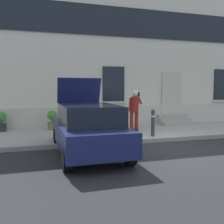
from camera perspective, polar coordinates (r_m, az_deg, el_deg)
The scene contains 11 objects.
ground_plane at distance 8.64m, azimuth 11.33°, elevation -7.99°, with size 80.00×80.00×0.00m, color #232326.
sidewalk at distance 11.12m, azimuth 4.59°, elevation -4.56°, with size 24.00×3.60×0.15m, color #99968E.
curb_edge at distance 9.44m, azimuth 8.67°, elevation -6.35°, with size 24.00×0.12×0.15m, color gray.
building_facade at distance 13.44m, azimuth 0.82°, elevation 12.75°, with size 24.00×1.52×7.50m.
entrance_stoop at distance 13.60m, azimuth 13.80°, elevation -1.81°, with size 1.72×0.96×0.48m.
hatchback_car_navy at distance 7.55m, azimuth -5.43°, elevation -3.63°, with size 1.82×4.08×2.34m.
bollard_near_person at distance 9.82m, azimuth 9.17°, elevation -2.14°, with size 0.15×0.15×1.04m.
person_on_phone at distance 10.69m, azimuth 5.07°, elevation 0.85°, with size 0.51×0.49×1.75m.
planter_charcoal at distance 11.79m, azimuth -23.60°, elevation -1.83°, with size 0.44×0.44×0.86m.
planter_olive at distance 11.55m, azimuth -13.19°, elevation -1.67°, with size 0.44×0.44×0.86m.
planter_terracotta at distance 11.65m, azimuth -2.65°, elevation -1.48°, with size 0.44×0.44×0.86m.
Camera 1 is at (-3.95, -7.43, 1.95)m, focal length 40.75 mm.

